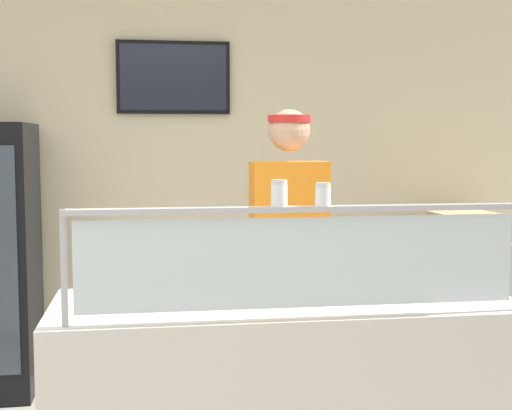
{
  "coord_description": "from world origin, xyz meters",
  "views": [
    {
      "loc": [
        0.4,
        -2.48,
        1.6
      ],
      "look_at": [
        0.83,
        0.4,
        1.34
      ],
      "focal_mm": 50.14,
      "sensor_mm": 36.0,
      "label": 1
    }
  ],
  "objects_px": {
    "pizza_tray": "(297,290)",
    "pizza_box_stack": "(469,226)",
    "pizza_server": "(301,286)",
    "parmesan_shaker": "(279,195)",
    "pepper_flake_shaker": "(323,196)",
    "worker_figure": "(290,259)"
  },
  "relations": [
    {
      "from": "pizza_server",
      "to": "pepper_flake_shaker",
      "type": "bearing_deg",
      "value": -86.1
    },
    {
      "from": "worker_figure",
      "to": "pizza_box_stack",
      "type": "xyz_separation_m",
      "value": [
        1.48,
        1.11,
        0.01
      ]
    },
    {
      "from": "pepper_flake_shaker",
      "to": "pizza_box_stack",
      "type": "distance_m",
      "value": 2.63
    },
    {
      "from": "parmesan_shaker",
      "to": "pizza_server",
      "type": "bearing_deg",
      "value": 66.72
    },
    {
      "from": "pizza_server",
      "to": "pizza_box_stack",
      "type": "distance_m",
      "value": 2.31
    },
    {
      "from": "pizza_box_stack",
      "to": "parmesan_shaker",
      "type": "bearing_deg",
      "value": -129.45
    },
    {
      "from": "pizza_server",
      "to": "worker_figure",
      "type": "xyz_separation_m",
      "value": [
        0.07,
        0.59,
        0.02
      ]
    },
    {
      "from": "parmesan_shaker",
      "to": "pizza_box_stack",
      "type": "relative_size",
      "value": 0.21
    },
    {
      "from": "pizza_server",
      "to": "worker_figure",
      "type": "relative_size",
      "value": 0.16
    },
    {
      "from": "pizza_tray",
      "to": "pizza_box_stack",
      "type": "relative_size",
      "value": 1.05
    },
    {
      "from": "parmesan_shaker",
      "to": "worker_figure",
      "type": "relative_size",
      "value": 0.06
    },
    {
      "from": "parmesan_shaker",
      "to": "pizza_box_stack",
      "type": "bearing_deg",
      "value": 50.55
    },
    {
      "from": "worker_figure",
      "to": "pizza_tray",
      "type": "bearing_deg",
      "value": -98.2
    },
    {
      "from": "pizza_server",
      "to": "parmesan_shaker",
      "type": "relative_size",
      "value": 2.87
    },
    {
      "from": "pizza_tray",
      "to": "pizza_box_stack",
      "type": "xyz_separation_m",
      "value": [
        1.57,
        1.68,
        0.05
      ]
    },
    {
      "from": "pizza_server",
      "to": "parmesan_shaker",
      "type": "xyz_separation_m",
      "value": [
        -0.17,
        -0.38,
        0.42
      ]
    },
    {
      "from": "pizza_server",
      "to": "parmesan_shaker",
      "type": "height_order",
      "value": "parmesan_shaker"
    },
    {
      "from": "pepper_flake_shaker",
      "to": "worker_figure",
      "type": "height_order",
      "value": "worker_figure"
    },
    {
      "from": "pizza_tray",
      "to": "pizza_box_stack",
      "type": "distance_m",
      "value": 2.3
    },
    {
      "from": "pizza_tray",
      "to": "pepper_flake_shaker",
      "type": "xyz_separation_m",
      "value": [
        0.01,
        -0.4,
        0.44
      ]
    },
    {
      "from": "parmesan_shaker",
      "to": "pepper_flake_shaker",
      "type": "relative_size",
      "value": 1.14
    },
    {
      "from": "pizza_tray",
      "to": "pepper_flake_shaker",
      "type": "distance_m",
      "value": 0.59
    }
  ]
}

